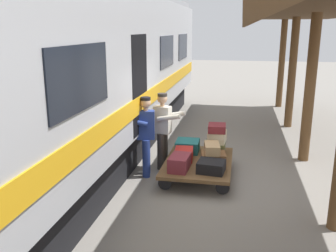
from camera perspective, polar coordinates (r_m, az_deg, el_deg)
name	(u,v)px	position (r m, az deg, el deg)	size (l,w,h in m)	color
ground_plane	(222,180)	(7.90, 8.26, -8.18)	(60.00, 60.00, 0.00)	gray
platform_canopy	(330,17)	(7.44, 23.69, 15.16)	(3.20, 16.83, 3.56)	brown
train_car	(71,77)	(8.14, -14.66, 7.23)	(3.03, 16.30, 4.00)	#B7BABF
luggage_cart	(198,163)	(7.96, 4.68, -5.67)	(1.40, 2.07, 0.34)	brown
suitcase_burgundy_valise	(180,163)	(7.40, 1.79, -5.65)	(0.36, 0.58, 0.29)	maroon
suitcase_brown_leather	(213,157)	(7.88, 6.98, -4.80)	(0.51, 0.45, 0.20)	brown
suitcase_teal_softside	(188,146)	(8.47, 3.02, -3.09)	(0.52, 0.54, 0.26)	#1E666B
suitcase_olive_duffel	(215,148)	(8.41, 7.27, -3.32)	(0.44, 0.52, 0.26)	brown
suitcase_red_plastic	(184,154)	(7.93, 2.45, -4.37)	(0.38, 0.45, 0.25)	#AD231E
suitcase_black_hardshell	(211,166)	(7.35, 6.65, -6.20)	(0.51, 0.46, 0.22)	black
suitcase_tan_vintage	(212,148)	(7.82, 6.78, -3.42)	(0.30, 0.53, 0.19)	tan
suitcase_cream_canvas	(217,137)	(8.34, 7.55, -1.65)	(0.37, 0.44, 0.25)	beige
suitcase_maroon_trunk	(217,128)	(8.26, 7.54, -0.32)	(0.38, 0.45, 0.16)	maroon
porter_in_overalls	(145,134)	(7.78, -3.55, -1.20)	(0.72, 0.52, 1.70)	navy
porter_by_door	(163,128)	(8.19, -0.72, -0.35)	(0.71, 0.52, 1.70)	#332D28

